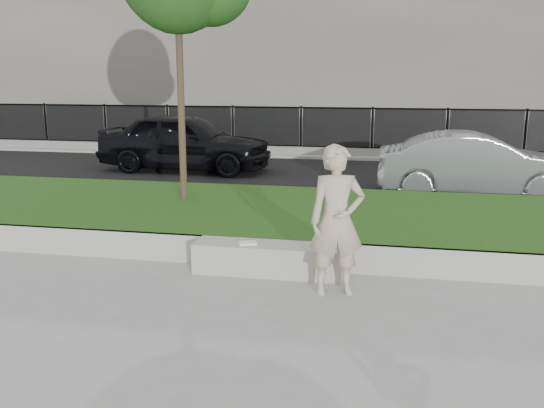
% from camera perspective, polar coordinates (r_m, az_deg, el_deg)
% --- Properties ---
extents(ground, '(90.00, 90.00, 0.00)m').
position_cam_1_polar(ground, '(7.59, -7.10, -8.02)').
color(ground, gray).
rests_on(ground, ground).
extents(grass_bank, '(34.00, 4.00, 0.40)m').
position_cam_1_polar(grass_bank, '(10.30, -1.81, -1.35)').
color(grass_bank, black).
rests_on(grass_bank, ground).
extents(grass_kerb, '(34.00, 0.08, 0.40)m').
position_cam_1_polar(grass_kerb, '(8.47, -4.89, -4.39)').
color(grass_kerb, '#9B9891').
rests_on(grass_kerb, ground).
extents(street, '(34.00, 7.00, 0.04)m').
position_cam_1_polar(street, '(15.63, 2.88, 2.65)').
color(street, black).
rests_on(street, ground).
extents(far_pavement, '(34.00, 3.00, 0.12)m').
position_cam_1_polar(far_pavement, '(20.04, 4.86, 4.85)').
color(far_pavement, gray).
rests_on(far_pavement, ground).
extents(iron_fence, '(32.00, 0.30, 1.50)m').
position_cam_1_polar(iron_fence, '(18.99, 4.53, 5.92)').
color(iron_fence, slate).
rests_on(iron_fence, far_pavement).
extents(building_facade, '(34.00, 10.00, 10.00)m').
position_cam_1_polar(building_facade, '(26.94, 6.93, 17.22)').
color(building_facade, '#5B564F').
rests_on(building_facade, ground).
extents(stone_bench, '(1.98, 0.50, 0.41)m').
position_cam_1_polar(stone_bench, '(8.07, -0.33, -5.17)').
color(stone_bench, '#9B9891').
rests_on(stone_bench, ground).
extents(man, '(0.75, 0.60, 1.81)m').
position_cam_1_polar(man, '(7.22, 6.12, -1.57)').
color(man, '#BDA991').
rests_on(man, ground).
extents(book, '(0.27, 0.24, 0.03)m').
position_cam_1_polar(book, '(8.02, -2.30, -3.69)').
color(book, white).
rests_on(book, stone_bench).
extents(car_dark, '(4.68, 2.09, 1.56)m').
position_cam_1_polar(car_dark, '(16.41, -8.18, 5.83)').
color(car_dark, black).
rests_on(car_dark, street).
extents(car_silver, '(4.14, 1.52, 1.35)m').
position_cam_1_polar(car_silver, '(13.50, 18.73, 3.49)').
color(car_silver, gray).
rests_on(car_silver, street).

